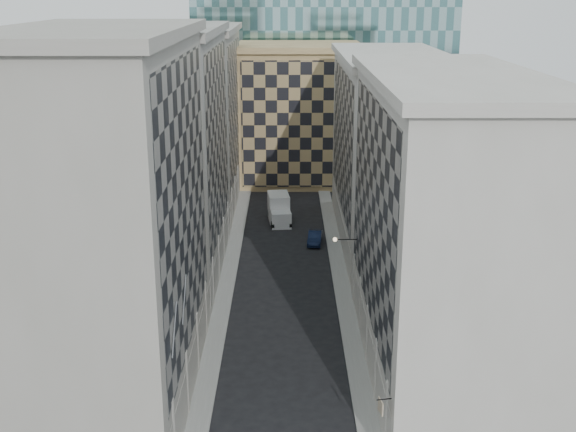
{
  "coord_description": "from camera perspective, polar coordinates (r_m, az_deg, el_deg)",
  "views": [
    {
      "loc": [
        0.22,
        -31.67,
        25.66
      ],
      "look_at": [
        0.33,
        13.34,
        11.55
      ],
      "focal_mm": 45.0,
      "sensor_mm": 36.0,
      "label": 1
    }
  ],
  "objects": [
    {
      "name": "bldg_left_b",
      "position": [
        67.16,
        -9.68,
        4.82
      ],
      "size": [
        10.8,
        22.8,
        22.7
      ],
      "color": "gray",
      "rests_on": "ground"
    },
    {
      "name": "shop_sign",
      "position": [
        41.3,
        7.35,
        -14.67
      ],
      "size": [
        0.91,
        0.8,
        0.89
      ],
      "rotation": [
        0.0,
        0.0,
        0.18
      ],
      "color": "black",
      "rests_on": "ground"
    },
    {
      "name": "bldg_right_b",
      "position": [
        76.1,
        7.97,
        5.24
      ],
      "size": [
        10.8,
        28.8,
        19.7
      ],
      "color": "#BAB6AB",
      "rests_on": "ground"
    },
    {
      "name": "bldg_left_a",
      "position": [
        46.21,
        -14.03,
        -0.56
      ],
      "size": [
        10.8,
        22.8,
        23.7
      ],
      "color": "#9A968B",
      "rests_on": "ground"
    },
    {
      "name": "dark_car",
      "position": [
        76.41,
        2.14,
        -1.71
      ],
      "size": [
        1.8,
        4.14,
        1.32
      ],
      "primitive_type": "imported",
      "rotation": [
        0.0,
        0.0,
        -0.1
      ],
      "color": "#0E1834",
      "rests_on": "ground"
    },
    {
      "name": "bracket_lamp",
      "position": [
        59.12,
        3.91,
        -1.86
      ],
      "size": [
        1.98,
        0.36,
        0.36
      ],
      "color": "black",
      "rests_on": "ground"
    },
    {
      "name": "bldg_right_a",
      "position": [
        50.27,
        12.12,
        -0.77
      ],
      "size": [
        10.8,
        26.8,
        20.7
      ],
      "color": "#BAB6AB",
      "rests_on": "ground"
    },
    {
      "name": "sidewalk_west",
      "position": [
        66.99,
        -4.83,
        -5.12
      ],
      "size": [
        1.5,
        100.0,
        0.15
      ],
      "primitive_type": "cube",
      "color": "gray",
      "rests_on": "ground"
    },
    {
      "name": "flagpoles_left",
      "position": [
        42.05,
        -8.57,
        -7.64
      ],
      "size": [
        0.1,
        6.33,
        2.33
      ],
      "color": "gray",
      "rests_on": "ground"
    },
    {
      "name": "box_truck",
      "position": [
        83.41,
        -0.7,
        0.46
      ],
      "size": [
        2.9,
        5.9,
        3.12
      ],
      "rotation": [
        0.0,
        0.0,
        0.11
      ],
      "color": "white",
      "rests_on": "ground"
    },
    {
      "name": "bldg_left_c",
      "position": [
        88.63,
        -7.39,
        7.62
      ],
      "size": [
        10.8,
        22.8,
        21.7
      ],
      "color": "#9A968B",
      "rests_on": "ground"
    },
    {
      "name": "tan_block",
      "position": [
        100.9,
        0.89,
        8.14
      ],
      "size": [
        16.8,
        14.8,
        18.8
      ],
      "color": "#A48557",
      "rests_on": "ground"
    },
    {
      "name": "sidewalk_east",
      "position": [
        66.96,
        4.2,
        -5.12
      ],
      "size": [
        1.5,
        100.0,
        0.15
      ],
      "primitive_type": "cube",
      "color": "gray",
      "rests_on": "ground"
    }
  ]
}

